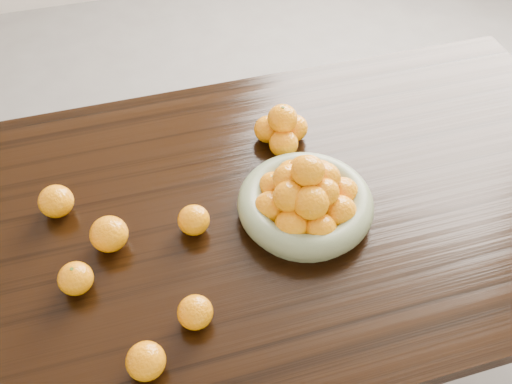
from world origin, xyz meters
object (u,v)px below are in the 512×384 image
object	(u,v)px
loose_orange_0	(76,278)
orange_pyramid	(282,130)
fruit_bowl	(306,199)
dining_table	(235,236)

from	to	relation	value
loose_orange_0	orange_pyramid	bearing A→B (deg)	29.25
fruit_bowl	dining_table	bearing A→B (deg)	163.17
dining_table	fruit_bowl	world-z (taller)	fruit_bowl
orange_pyramid	loose_orange_0	size ratio (longest dim) A/B	1.92
dining_table	orange_pyramid	size ratio (longest dim) A/B	14.18
loose_orange_0	fruit_bowl	bearing A→B (deg)	6.49
fruit_bowl	loose_orange_0	size ratio (longest dim) A/B	4.29
fruit_bowl	loose_orange_0	world-z (taller)	fruit_bowl
dining_table	loose_orange_0	distance (m)	0.40
dining_table	fruit_bowl	bearing A→B (deg)	-16.83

